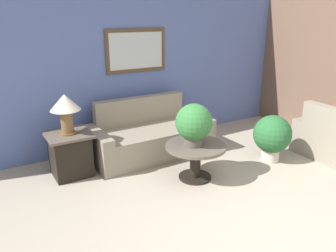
{
  "coord_description": "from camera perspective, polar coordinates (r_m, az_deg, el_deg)",
  "views": [
    {
      "loc": [
        -2.45,
        -1.76,
        2.18
      ],
      "look_at": [
        -0.05,
        2.2,
        0.6
      ],
      "focal_mm": 35.0,
      "sensor_mm": 36.0,
      "label": 1
    }
  ],
  "objects": [
    {
      "name": "ground_plane",
      "position": [
        3.72,
        19.61,
        -18.3
      ],
      "size": [
        20.0,
        20.0,
        0.0
      ],
      "primitive_type": "plane",
      "color": "gray"
    },
    {
      "name": "wall_back",
      "position": [
        5.67,
        -5.3,
        9.91
      ],
      "size": [
        7.99,
        0.09,
        2.6
      ],
      "color": "#5166A8",
      "rests_on": "ground_plane"
    },
    {
      "name": "wall_right",
      "position": [
        6.49,
        27.18,
        9.02
      ],
      "size": [
        0.06,
        5.26,
        2.6
      ],
      "color": "brown",
      "rests_on": "ground_plane"
    },
    {
      "name": "couch_main",
      "position": [
        5.35,
        -3.19,
        -1.92
      ],
      "size": [
        1.95,
        0.91,
        0.89
      ],
      "color": "gray",
      "rests_on": "ground_plane"
    },
    {
      "name": "coffee_table",
      "position": [
        4.53,
        4.81,
        -4.92
      ],
      "size": [
        0.83,
        0.83,
        0.5
      ],
      "color": "black",
      "rests_on": "ground_plane"
    },
    {
      "name": "side_table",
      "position": [
        4.84,
        -16.66,
        -4.64
      ],
      "size": [
        0.6,
        0.6,
        0.62
      ],
      "color": "black",
      "rests_on": "ground_plane"
    },
    {
      "name": "table_lamp",
      "position": [
        4.62,
        -17.45,
        3.25
      ],
      "size": [
        0.41,
        0.41,
        0.56
      ],
      "color": "brown",
      "rests_on": "side_table"
    },
    {
      "name": "potted_plant_on_table",
      "position": [
        4.36,
        4.52,
        0.43
      ],
      "size": [
        0.5,
        0.5,
        0.58
      ],
      "color": "#4C4742",
      "rests_on": "coffee_table"
    },
    {
      "name": "potted_plant_floor",
      "position": [
        5.28,
        17.69,
        -1.61
      ],
      "size": [
        0.58,
        0.58,
        0.73
      ],
      "color": "beige",
      "rests_on": "ground_plane"
    }
  ]
}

